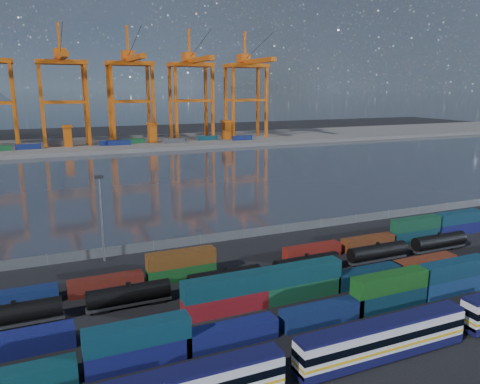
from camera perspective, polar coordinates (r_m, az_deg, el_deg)
name	(u,v)px	position (r m, az deg, el deg)	size (l,w,h in m)	color
ground	(312,287)	(80.10, 8.75, -11.36)	(700.00, 700.00, 0.00)	black
harbor_water	(159,178)	(174.25, -9.88, 1.74)	(700.00, 700.00, 0.00)	#292F3B
far_quay	(114,144)	(276.22, -15.12, 5.68)	(700.00, 70.00, 2.00)	#514F4C
distant_mountains	(62,27)	(1675.29, -20.91, 18.28)	(2470.00, 1100.00, 520.00)	#1E2630
passenger_train	(383,340)	(61.73, 16.99, -16.89)	(75.63, 2.92, 5.00)	silver
container_row_south	(280,317)	(65.17, 4.86, -14.98)	(139.73, 2.55, 5.44)	#3D4042
container_row_mid	(385,270)	(84.54, 17.22, -9.04)	(129.87, 2.63, 5.61)	navy
container_row_north	(284,252)	(89.13, 5.40, -7.29)	(128.95, 2.42, 5.16)	navy
tanker_string	(267,271)	(80.40, 3.35, -9.61)	(90.21, 2.73, 3.91)	black
waterfront_fence	(244,234)	(102.87, 0.45, -5.12)	(160.12, 0.12, 2.20)	#595B5E
yard_light_mast	(101,214)	(91.06, -16.56, -2.58)	(1.60, 0.40, 16.60)	slate
gantry_cranes	(97,73)	(266.88, -17.03, 13.73)	(200.08, 48.16, 65.21)	#CA540E
quay_containers	(97,144)	(260.24, -17.07, 5.66)	(172.58, 10.99, 2.60)	navy
straddle_carriers	(111,134)	(265.32, -15.41, 6.87)	(140.00, 7.00, 11.10)	#CA540E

